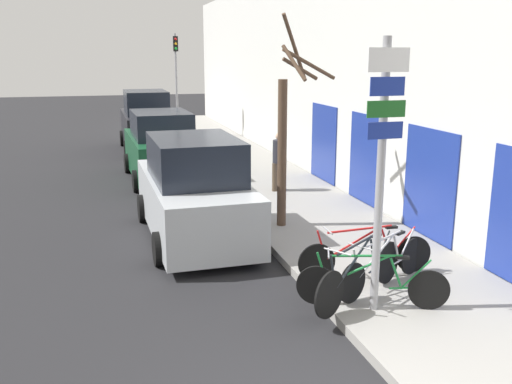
% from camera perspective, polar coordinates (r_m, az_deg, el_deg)
% --- Properties ---
extents(ground_plane, '(80.00, 80.00, 0.00)m').
position_cam_1_polar(ground_plane, '(16.06, -7.61, -0.07)').
color(ground_plane, black).
extents(sidewalk_curb, '(3.20, 32.00, 0.15)m').
position_cam_1_polar(sidewalk_curb, '(19.22, -1.12, 2.55)').
color(sidewalk_curb, gray).
rests_on(sidewalk_curb, ground).
extents(building_facade, '(0.23, 32.00, 6.50)m').
position_cam_1_polar(building_facade, '(19.30, 4.04, 11.99)').
color(building_facade, silver).
rests_on(building_facade, ground).
extents(signpost, '(0.59, 0.14, 3.86)m').
position_cam_1_polar(signpost, '(8.02, 12.42, 2.63)').
color(signpost, '#939399').
rests_on(signpost, sidewalk_curb).
extents(bicycle_0, '(2.07, 0.88, 0.83)m').
position_cam_1_polar(bicycle_0, '(8.59, 11.56, -8.98)').
color(bicycle_0, black).
rests_on(bicycle_0, sidewalk_curb).
extents(bicycle_1, '(2.00, 1.33, 0.96)m').
position_cam_1_polar(bicycle_1, '(8.80, 10.43, -8.06)').
color(bicycle_1, black).
rests_on(bicycle_1, sidewalk_curb).
extents(bicycle_2, '(2.02, 1.12, 0.86)m').
position_cam_1_polar(bicycle_2, '(9.31, 12.67, -7.15)').
color(bicycle_2, black).
rests_on(bicycle_2, sidewalk_curb).
extents(bicycle_3, '(2.35, 0.44, 0.87)m').
position_cam_1_polar(bicycle_3, '(9.70, 10.94, -6.18)').
color(bicycle_3, black).
rests_on(bicycle_3, sidewalk_curb).
extents(parked_car_0, '(2.14, 4.76, 2.14)m').
position_cam_1_polar(parked_car_0, '(11.89, -6.20, -0.06)').
color(parked_car_0, '#B2B7BC').
rests_on(parked_car_0, ground).
extents(parked_car_1, '(2.13, 4.59, 2.11)m').
position_cam_1_polar(parked_car_1, '(17.60, -9.45, 4.28)').
color(parked_car_1, '#144728').
rests_on(parked_car_1, ground).
extents(parked_car_2, '(1.99, 4.74, 2.38)m').
position_cam_1_polar(parked_car_2, '(23.17, -10.90, 6.73)').
color(parked_car_2, black).
rests_on(parked_car_2, ground).
extents(pedestrian_near, '(0.41, 0.35, 1.59)m').
position_cam_1_polar(pedestrian_near, '(15.37, 2.32, 3.50)').
color(pedestrian_near, '#4C3D2D').
rests_on(pedestrian_near, sidewalk_curb).
extents(street_tree, '(1.35, 1.23, 4.43)m').
position_cam_1_polar(street_tree, '(12.06, 2.96, 5.61)').
color(street_tree, '#4C3828').
rests_on(street_tree, sidewalk_curb).
extents(traffic_light, '(0.20, 0.30, 4.50)m').
position_cam_1_polar(traffic_light, '(25.90, -7.98, 11.88)').
color(traffic_light, '#939399').
rests_on(traffic_light, sidewalk_curb).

